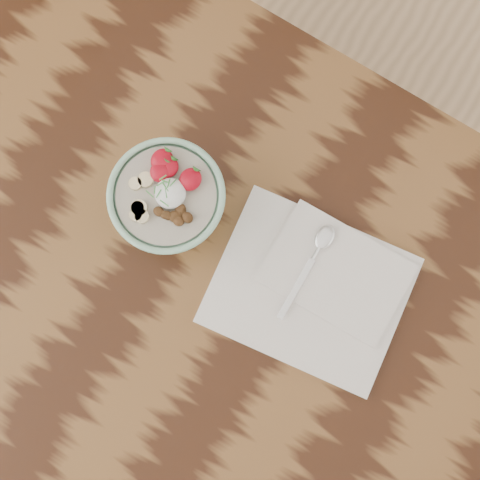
{
  "coord_description": "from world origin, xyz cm",
  "views": [
    {
      "loc": [
        -2.58,
        -0.7,
        178.05
      ],
      "look_at": [
        -8.73,
        9.33,
        85.23
      ],
      "focal_mm": 50.0,
      "sensor_mm": 36.0,
      "label": 1
    }
  ],
  "objects": [
    {
      "name": "napkin",
      "position": [
        4.2,
        10.21,
        75.74
      ],
      "size": [
        31.4,
        26.66,
        1.76
      ],
      "rotation": [
        0.0,
        0.0,
        0.13
      ],
      "color": "silver",
      "rests_on": "table"
    },
    {
      "name": "table",
      "position": [
        0.0,
        0.0,
        65.7
      ],
      "size": [
        160.0,
        90.0,
        75.0
      ],
      "color": "black",
      "rests_on": "ground"
    },
    {
      "name": "breakfast_bowl",
      "position": [
        -21.2,
        9.46,
        80.86
      ],
      "size": [
        17.11,
        17.11,
        11.35
      ],
      "rotation": [
        0.0,
        0.0,
        -0.14
      ],
      "color": "#90C1A2",
      "rests_on": "table"
    },
    {
      "name": "spoon",
      "position": [
        1.62,
        15.09,
        77.12
      ],
      "size": [
        2.87,
        16.34,
        0.85
      ],
      "rotation": [
        0.0,
        0.0,
        0.03
      ],
      "color": "silver",
      "rests_on": "napkin"
    }
  ]
}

